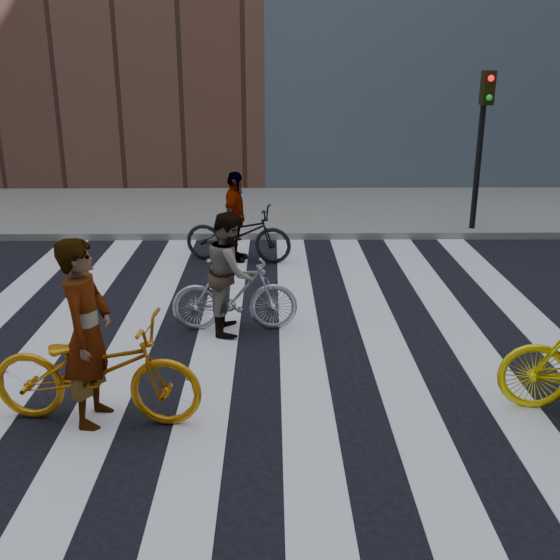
{
  "coord_description": "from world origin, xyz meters",
  "views": [
    {
      "loc": [
        0.19,
        -7.98,
        3.51
      ],
      "look_at": [
        0.29,
        0.3,
        0.72
      ],
      "focal_mm": 42.0,
      "sensor_mm": 36.0,
      "label": 1
    }
  ],
  "objects_px": {
    "traffic_signal": "(483,125)",
    "rider_mid": "(230,273)",
    "rider_left": "(87,333)",
    "rider_rear": "(235,217)",
    "bike_yellow_left": "(96,370)",
    "bike_dark_rear": "(238,234)",
    "bike_silver_mid": "(235,295)"
  },
  "relations": [
    {
      "from": "traffic_signal",
      "to": "rider_rear",
      "type": "relative_size",
      "value": 2.02
    },
    {
      "from": "bike_silver_mid",
      "to": "bike_dark_rear",
      "type": "xyz_separation_m",
      "value": [
        -0.11,
        3.24,
        0.0
      ]
    },
    {
      "from": "rider_left",
      "to": "rider_mid",
      "type": "distance_m",
      "value": 2.68
    },
    {
      "from": "bike_dark_rear",
      "to": "rider_rear",
      "type": "xyz_separation_m",
      "value": [
        -0.05,
        0.0,
        0.31
      ]
    },
    {
      "from": "rider_left",
      "to": "rider_mid",
      "type": "relative_size",
      "value": 1.17
    },
    {
      "from": "traffic_signal",
      "to": "rider_rear",
      "type": "xyz_separation_m",
      "value": [
        -4.89,
        -1.76,
        -1.46
      ]
    },
    {
      "from": "traffic_signal",
      "to": "rider_mid",
      "type": "bearing_deg",
      "value": -133.69
    },
    {
      "from": "bike_yellow_left",
      "to": "rider_rear",
      "type": "relative_size",
      "value": 1.3
    },
    {
      "from": "bike_silver_mid",
      "to": "rider_left",
      "type": "relative_size",
      "value": 0.88
    },
    {
      "from": "traffic_signal",
      "to": "rider_left",
      "type": "height_order",
      "value": "traffic_signal"
    },
    {
      "from": "rider_mid",
      "to": "rider_left",
      "type": "bearing_deg",
      "value": 150.56
    },
    {
      "from": "bike_silver_mid",
      "to": "rider_mid",
      "type": "relative_size",
      "value": 1.03
    },
    {
      "from": "bike_yellow_left",
      "to": "bike_dark_rear",
      "type": "xyz_separation_m",
      "value": [
        1.15,
        5.6,
        -0.05
      ]
    },
    {
      "from": "bike_silver_mid",
      "to": "bike_dark_rear",
      "type": "height_order",
      "value": "bike_dark_rear"
    },
    {
      "from": "traffic_signal",
      "to": "bike_yellow_left",
      "type": "relative_size",
      "value": 1.55
    },
    {
      "from": "traffic_signal",
      "to": "bike_dark_rear",
      "type": "xyz_separation_m",
      "value": [
        -4.84,
        -1.76,
        -1.77
      ]
    },
    {
      "from": "bike_dark_rear",
      "to": "bike_silver_mid",
      "type": "bearing_deg",
      "value": -166.81
    },
    {
      "from": "bike_yellow_left",
      "to": "traffic_signal",
      "type": "bearing_deg",
      "value": -33.26
    },
    {
      "from": "rider_left",
      "to": "rider_rear",
      "type": "bearing_deg",
      "value": -5.76
    },
    {
      "from": "rider_left",
      "to": "rider_rear",
      "type": "height_order",
      "value": "rider_left"
    },
    {
      "from": "bike_yellow_left",
      "to": "rider_rear",
      "type": "distance_m",
      "value": 5.71
    },
    {
      "from": "bike_yellow_left",
      "to": "rider_mid",
      "type": "height_order",
      "value": "rider_mid"
    },
    {
      "from": "rider_left",
      "to": "rider_rear",
      "type": "xyz_separation_m",
      "value": [
        1.15,
        5.6,
        -0.14
      ]
    },
    {
      "from": "traffic_signal",
      "to": "rider_left",
      "type": "distance_m",
      "value": 9.61
    },
    {
      "from": "bike_dark_rear",
      "to": "rider_mid",
      "type": "relative_size",
      "value": 1.19
    },
    {
      "from": "bike_yellow_left",
      "to": "rider_rear",
      "type": "bearing_deg",
      "value": -5.26
    },
    {
      "from": "bike_yellow_left",
      "to": "rider_mid",
      "type": "bearing_deg",
      "value": -21.35
    },
    {
      "from": "bike_yellow_left",
      "to": "rider_rear",
      "type": "xyz_separation_m",
      "value": [
        1.1,
        5.6,
        0.26
      ]
    },
    {
      "from": "bike_silver_mid",
      "to": "rider_rear",
      "type": "height_order",
      "value": "rider_rear"
    },
    {
      "from": "traffic_signal",
      "to": "rider_left",
      "type": "relative_size",
      "value": 1.72
    },
    {
      "from": "bike_silver_mid",
      "to": "rider_mid",
      "type": "xyz_separation_m",
      "value": [
        -0.05,
        0.0,
        0.31
      ]
    },
    {
      "from": "rider_rear",
      "to": "bike_yellow_left",
      "type": "bearing_deg",
      "value": -179.9
    }
  ]
}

